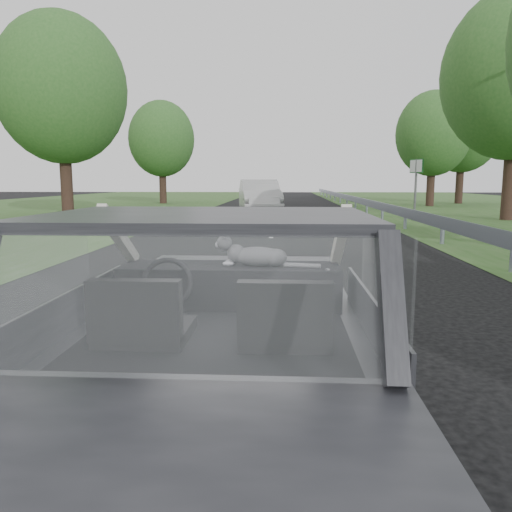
# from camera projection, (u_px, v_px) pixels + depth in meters

# --- Properties ---
(ground) EXTENTS (140.00, 140.00, 0.00)m
(ground) POSITION_uv_depth(u_px,v_px,m) (221.00, 437.00, 3.16)
(ground) COLOR black
(ground) RESTS_ON ground
(subject_car) EXTENTS (1.80, 4.00, 1.45)m
(subject_car) POSITION_uv_depth(u_px,v_px,m) (219.00, 326.00, 3.05)
(subject_car) COLOR black
(subject_car) RESTS_ON ground
(dashboard) EXTENTS (1.58, 0.45, 0.30)m
(dashboard) POSITION_uv_depth(u_px,v_px,m) (230.00, 285.00, 3.65)
(dashboard) COLOR black
(dashboard) RESTS_ON subject_car
(driver_seat) EXTENTS (0.50, 0.72, 0.42)m
(driver_seat) POSITION_uv_depth(u_px,v_px,m) (141.00, 313.00, 2.77)
(driver_seat) COLOR black
(driver_seat) RESTS_ON subject_car
(passenger_seat) EXTENTS (0.50, 0.72, 0.42)m
(passenger_seat) POSITION_uv_depth(u_px,v_px,m) (285.00, 315.00, 2.72)
(passenger_seat) COLOR black
(passenger_seat) RESTS_ON subject_car
(steering_wheel) EXTENTS (0.36, 0.36, 0.04)m
(steering_wheel) POSITION_uv_depth(u_px,v_px,m) (167.00, 283.00, 3.37)
(steering_wheel) COLOR black
(steering_wheel) RESTS_ON dashboard
(cat) EXTENTS (0.56, 0.22, 0.24)m
(cat) POSITION_uv_depth(u_px,v_px,m) (258.00, 255.00, 3.57)
(cat) COLOR gray
(cat) RESTS_ON dashboard
(guardrail) EXTENTS (0.05, 90.00, 0.32)m
(guardrail) POSITION_uv_depth(u_px,v_px,m) (438.00, 222.00, 12.70)
(guardrail) COLOR #8E95A6
(guardrail) RESTS_ON ground
(other_car) EXTENTS (2.73, 5.34, 1.68)m
(other_car) POSITION_uv_depth(u_px,v_px,m) (259.00, 197.00, 24.40)
(other_car) COLOR #BCBCBC
(other_car) RESTS_ON ground
(highway_sign) EXTENTS (0.42, 1.02, 2.59)m
(highway_sign) POSITION_uv_depth(u_px,v_px,m) (416.00, 188.00, 22.70)
(highway_sign) COLOR #175821
(highway_sign) RESTS_ON ground
(tree_2) EXTENTS (5.26, 5.26, 7.01)m
(tree_2) POSITION_uv_depth(u_px,v_px,m) (432.00, 151.00, 31.52)
(tree_2) COLOR #285721
(tree_2) RESTS_ON ground
(tree_3) EXTENTS (6.89, 6.89, 8.06)m
(tree_3) POSITION_uv_depth(u_px,v_px,m) (462.00, 146.00, 35.01)
(tree_3) COLOR #285721
(tree_3) RESTS_ON ground
(tree_5) EXTENTS (7.25, 7.25, 8.73)m
(tree_5) POSITION_uv_depth(u_px,v_px,m) (63.00, 119.00, 22.44)
(tree_5) COLOR #285721
(tree_5) RESTS_ON ground
(tree_6) EXTENTS (5.43, 5.43, 7.00)m
(tree_6) POSITION_uv_depth(u_px,v_px,m) (162.00, 154.00, 35.37)
(tree_6) COLOR #285721
(tree_6) RESTS_ON ground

